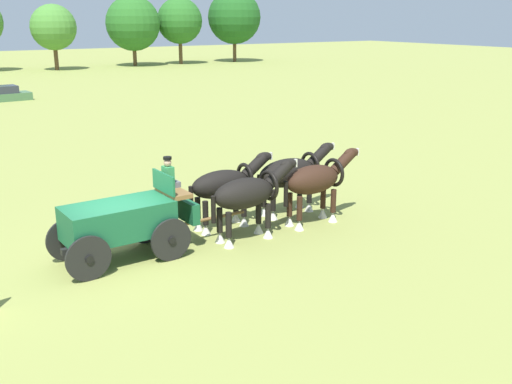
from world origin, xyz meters
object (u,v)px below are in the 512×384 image
at_px(draft_horse_lead_off, 316,181).
at_px(draft_horse_lead_near, 290,174).
at_px(show_wagon, 124,220).
at_px(draft_horse_rear_near, 225,186).
at_px(draft_horse_rear_off, 248,195).
at_px(parked_vehicle_d, 3,94).

bearing_deg(draft_horse_lead_off, draft_horse_lead_near, 92.94).
relative_size(show_wagon, draft_horse_rear_near, 1.90).
bearing_deg(draft_horse_lead_near, show_wagon, -171.41).
relative_size(draft_horse_lead_near, draft_horse_lead_off, 1.06).
bearing_deg(show_wagon, draft_horse_lead_off, -3.33).
height_order(draft_horse_rear_off, parked_vehicle_d, draft_horse_rear_off).
relative_size(draft_horse_rear_near, draft_horse_lead_off, 1.00).
bearing_deg(draft_horse_lead_near, draft_horse_lead_off, -87.06).
distance_m(show_wagon, draft_horse_rear_near, 3.70).
xyz_separation_m(show_wagon, draft_horse_lead_near, (6.18, 0.93, 0.25)).
xyz_separation_m(draft_horse_lead_off, parked_vehicle_d, (-3.00, 36.22, -0.90)).
distance_m(draft_horse_rear_off, parked_vehicle_d, 36.36).
xyz_separation_m(show_wagon, draft_horse_rear_off, (3.65, -0.49, 0.27)).
relative_size(draft_horse_rear_near, draft_horse_rear_off, 1.00).
xyz_separation_m(show_wagon, draft_horse_lead_off, (6.25, -0.36, 0.29)).
height_order(draft_horse_rear_near, draft_horse_lead_near, draft_horse_rear_near).
distance_m(draft_horse_rear_off, draft_horse_lead_near, 2.90).
bearing_deg(draft_horse_rear_off, draft_horse_rear_near, 92.38).
bearing_deg(parked_vehicle_d, draft_horse_lead_near, -85.20).
height_order(draft_horse_rear_off, draft_horse_lead_near, draft_horse_rear_off).
height_order(draft_horse_lead_near, draft_horse_lead_off, draft_horse_lead_off).
distance_m(draft_horse_rear_near, draft_horse_lead_off, 2.90).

